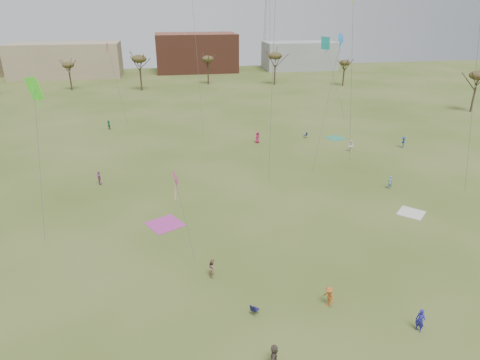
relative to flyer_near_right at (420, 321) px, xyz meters
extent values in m
plane|color=#394E18|center=(-9.54, 3.26, -0.86)|extent=(260.00, 260.00, 0.00)
imported|color=navy|center=(0.00, 0.00, 0.00)|extent=(0.67, 0.75, 1.72)
imported|color=#926D5D|center=(-13.02, 8.67, -0.08)|extent=(0.69, 0.83, 1.56)
imported|color=#504339|center=(-10.45, -1.13, -0.05)|extent=(1.01, 1.57, 1.62)
imported|color=#B45821|center=(-5.07, 3.55, -0.06)|extent=(0.92, 1.17, 1.59)
imported|color=#6284A4|center=(10.06, 22.25, -0.05)|extent=(0.66, 0.51, 1.62)
imported|color=#A84694|center=(-24.47, 29.78, -0.01)|extent=(0.72, 1.08, 1.70)
imported|color=white|center=(11.20, 35.90, 0.01)|extent=(1.07, 1.04, 1.74)
imported|color=#2A7E54|center=(-25.95, 55.15, -0.06)|extent=(0.75, 1.55, 1.61)
imported|color=#AC1D4C|center=(-1.69, 42.67, 0.04)|extent=(1.04, 0.99, 1.80)
imported|color=navy|center=(19.97, 36.24, 0.01)|extent=(0.98, 1.27, 1.73)
cube|color=silver|center=(9.14, 15.89, -0.86)|extent=(3.48, 3.48, 0.03)
cube|color=#B73896|center=(-16.71, 18.11, -0.86)|extent=(4.22, 4.22, 0.03)
cube|color=#328A61|center=(11.62, 42.73, -0.86)|extent=(3.57, 3.57, 0.03)
cube|color=#16153B|center=(-10.60, 3.59, -0.44)|extent=(0.71, 0.71, 0.04)
cube|color=#16153B|center=(-10.78, 3.44, -0.21)|extent=(0.42, 0.46, 0.44)
cube|color=#151A39|center=(6.79, 43.95, -0.44)|extent=(0.55, 0.55, 0.04)
cube|color=#151A39|center=(7.02, 43.97, -0.21)|extent=(0.18, 0.51, 0.44)
cube|color=#45E027|center=(-27.16, 20.09, 12.75)|extent=(1.05, 1.05, 2.06)
cube|color=#45E027|center=(-27.16, 20.09, 12.03)|extent=(0.08, 0.08, 1.86)
cylinder|color=#4C4C51|center=(-27.26, 17.73, 6.39)|extent=(0.25, 4.74, 12.72)
cone|color=#FF50AD|center=(-15.51, 11.58, 6.82)|extent=(1.28, 0.09, 1.28)
cube|color=#FF50AD|center=(-15.51, 11.58, 6.00)|extent=(0.08, 0.08, 2.10)
cylinder|color=#4C4C51|center=(-14.92, 10.68, 3.43)|extent=(1.23, 1.85, 6.79)
cylinder|color=#4C4C51|center=(15.77, 18.87, 12.60)|extent=(2.25, 1.90, 25.12)
cylinder|color=#4C4C51|center=(-4.15, 25.04, 13.59)|extent=(0.41, 0.48, 27.10)
cone|color=blue|center=(5.25, 29.40, 15.93)|extent=(1.26, 0.09, 1.26)
cube|color=blue|center=(5.25, 29.40, 15.13)|extent=(0.08, 0.08, 2.06)
cylinder|color=#4C4C51|center=(3.60, 28.13, 7.99)|extent=(3.36, 2.58, 15.90)
cylinder|color=#4C4C51|center=(7.11, 29.32, 10.65)|extent=(2.52, 1.38, 21.23)
cone|color=red|center=(-24.37, 52.44, 13.91)|extent=(0.84, 0.06, 0.84)
cube|color=red|center=(-24.37, 52.44, 13.37)|extent=(0.08, 0.08, 1.37)
cylinder|color=#4C4C51|center=(-23.47, 52.95, 6.97)|extent=(1.85, 1.07, 13.87)
cube|color=teal|center=(12.88, 53.58, 13.34)|extent=(1.16, 1.16, 2.29)
cube|color=teal|center=(12.88, 53.58, 12.54)|extent=(0.08, 0.08, 2.06)
cylinder|color=#4C4C51|center=(14.64, 51.83, 6.69)|extent=(3.57, 3.55, 13.32)
cylinder|color=#4C4C51|center=(-10.46, 48.43, 13.56)|extent=(0.96, 4.80, 27.05)
cylinder|color=#3A2B1E|center=(-39.54, 95.26, 1.30)|extent=(0.40, 0.40, 4.32)
ellipsoid|color=#473D1E|center=(-39.54, 95.26, 5.48)|extent=(3.02, 3.02, 1.58)
cylinder|color=#3A2B1E|center=(-21.54, 91.26, 1.84)|extent=(0.40, 0.40, 5.40)
ellipsoid|color=#473D1E|center=(-21.54, 91.26, 7.06)|extent=(3.78, 3.78, 1.98)
cylinder|color=#3A2B1E|center=(-3.54, 97.26, 1.48)|extent=(0.40, 0.40, 4.68)
ellipsoid|color=#473D1E|center=(-3.54, 97.26, 6.00)|extent=(3.28, 3.28, 1.72)
cylinder|color=#3A2B1E|center=(14.46, 93.26, 1.78)|extent=(0.40, 0.40, 5.28)
ellipsoid|color=#473D1E|center=(14.46, 93.26, 6.88)|extent=(3.70, 3.70, 1.94)
cylinder|color=#3A2B1E|center=(32.46, 88.26, 1.24)|extent=(0.40, 0.40, 4.20)
ellipsoid|color=#473D1E|center=(32.46, 88.26, 5.30)|extent=(2.94, 2.94, 1.54)
cylinder|color=#3A2B1E|center=(46.46, 55.26, 1.66)|extent=(0.40, 0.40, 5.04)
ellipsoid|color=#473D1E|center=(46.46, 55.26, 6.53)|extent=(3.53, 3.53, 1.85)
cube|color=#937F60|center=(-44.54, 118.26, 4.14)|extent=(32.00, 14.00, 10.00)
cube|color=brown|center=(-4.54, 123.26, 5.14)|extent=(26.00, 16.00, 12.00)
cube|color=gray|center=(30.46, 121.26, 3.64)|extent=(24.00, 12.00, 9.00)
cylinder|color=#9EA3A8|center=(21.36, 128.26, 18.14)|extent=(0.16, 0.16, 38.00)
cylinder|color=#9EA3A8|center=(20.01, 129.04, 18.14)|extent=(0.16, 0.16, 38.00)
cylinder|color=#9EA3A8|center=(20.01, 127.49, 18.14)|extent=(0.16, 0.16, 38.00)
camera|label=1|loc=(-15.86, -19.36, 19.55)|focal=30.96mm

